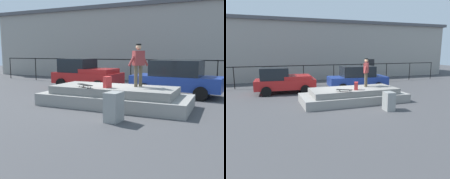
% 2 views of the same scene
% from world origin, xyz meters
% --- Properties ---
extents(ground_plane, '(60.00, 60.00, 0.00)m').
position_xyz_m(ground_plane, '(0.00, 0.00, 0.00)').
color(ground_plane, '#424244').
extents(concrete_ledge, '(6.02, 2.46, 0.80)m').
position_xyz_m(concrete_ledge, '(0.38, -0.42, 0.36)').
color(concrete_ledge, gray).
rests_on(concrete_ledge, ground_plane).
extents(skateboarder, '(0.64, 0.80, 1.68)m').
position_xyz_m(skateboarder, '(1.30, -0.12, 1.77)').
color(skateboarder, brown).
rests_on(skateboarder, concrete_ledge).
extents(skateboard, '(0.83, 0.59, 0.12)m').
position_xyz_m(skateboard, '(-0.50, -1.22, 0.90)').
color(skateboard, black).
rests_on(skateboard, concrete_ledge).
extents(backpack, '(0.30, 0.34, 0.43)m').
position_xyz_m(backpack, '(0.31, -0.90, 1.01)').
color(backpack, red).
rests_on(backpack, concrete_ledge).
extents(car_red_pickup_near, '(4.13, 2.23, 1.78)m').
position_xyz_m(car_red_pickup_near, '(-3.22, 3.56, 0.89)').
color(car_red_pickup_near, '#B21E1E').
rests_on(car_red_pickup_near, ground_plane).
extents(car_blue_sedan_mid, '(4.54, 2.35, 1.77)m').
position_xyz_m(car_blue_sedan_mid, '(2.20, 3.15, 0.89)').
color(car_blue_sedan_mid, navy).
rests_on(car_blue_sedan_mid, ground_plane).
extents(utility_box, '(0.49, 0.63, 0.93)m').
position_xyz_m(utility_box, '(1.33, -2.61, 0.46)').
color(utility_box, gray).
rests_on(utility_box, ground_plane).
extents(fence_row, '(24.06, 0.06, 1.73)m').
position_xyz_m(fence_row, '(0.00, 6.27, 1.26)').
color(fence_row, black).
rests_on(fence_row, ground_plane).
extents(warehouse_building, '(32.75, 9.15, 5.93)m').
position_xyz_m(warehouse_building, '(0.00, 13.58, 2.98)').
color(warehouse_building, gray).
rests_on(warehouse_building, ground_plane).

